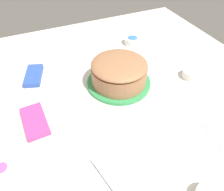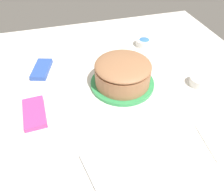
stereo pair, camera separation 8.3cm
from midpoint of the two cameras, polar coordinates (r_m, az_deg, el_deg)
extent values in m
plane|color=silver|center=(0.82, 1.24, -4.71)|extent=(1.54, 1.54, 0.00)
cylinder|color=#339351|center=(0.94, 5.28, 3.17)|extent=(0.27, 0.27, 0.01)
cylinder|color=brown|center=(0.91, 5.44, 5.05)|extent=(0.21, 0.21, 0.06)
cylinder|color=#9E6B47|center=(0.91, 5.46, 5.29)|extent=(0.23, 0.23, 0.07)
ellipsoid|color=#9E6B47|center=(0.88, 5.67, 7.74)|extent=(0.23, 0.23, 0.04)
cube|color=silver|center=(0.68, -1.68, -19.94)|extent=(0.14, 0.05, 0.00)
cylinder|color=white|center=(1.01, 24.19, 3.34)|extent=(0.08, 0.08, 0.03)
cylinder|color=orange|center=(1.01, 24.19, 3.36)|extent=(0.07, 0.07, 0.01)
ellipsoid|color=orange|center=(1.01, 24.31, 3.66)|extent=(0.06, 0.06, 0.02)
cylinder|color=white|center=(1.21, 10.44, 13.49)|extent=(0.09, 0.09, 0.03)
cylinder|color=blue|center=(1.21, 10.47, 13.71)|extent=(0.07, 0.07, 0.01)
ellipsoid|color=blue|center=(1.21, 10.52, 14.00)|extent=(0.06, 0.06, 0.02)
cube|color=#E53D8E|center=(0.84, -17.12, -4.53)|extent=(0.16, 0.09, 0.02)
cube|color=#2D51B2|center=(1.04, -15.85, 6.58)|extent=(0.16, 0.11, 0.02)
camera|label=1|loc=(0.04, -87.13, 2.73)|focal=34.77mm
camera|label=2|loc=(0.04, 92.87, -2.73)|focal=34.77mm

